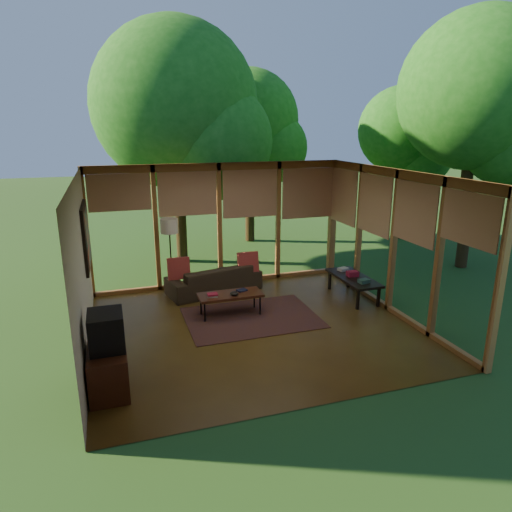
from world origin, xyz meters
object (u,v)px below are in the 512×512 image
object	(u,v)px
television	(106,331)
side_console	(353,279)
floor_lamp	(169,230)
coffee_table	(230,295)
sofa	(214,279)
media_cabinet	(108,368)

from	to	relation	value
television	side_console	world-z (taller)	television
floor_lamp	coffee_table	distance (m)	1.94
sofa	side_console	world-z (taller)	sofa
floor_lamp	television	bearing A→B (deg)	-111.39
media_cabinet	television	world-z (taller)	television
floor_lamp	side_console	bearing A→B (deg)	-20.14
media_cabinet	coffee_table	xyz separation A→B (m)	(2.21, 1.92, 0.09)
television	floor_lamp	bearing A→B (deg)	68.61
media_cabinet	floor_lamp	bearing A→B (deg)	68.31
media_cabinet	side_console	distance (m)	5.27
coffee_table	floor_lamp	bearing A→B (deg)	122.75
side_console	sofa	bearing A→B (deg)	155.27
sofa	side_console	size ratio (longest dim) A/B	1.42
television	floor_lamp	distance (m)	3.60
floor_lamp	side_console	distance (m)	3.91
coffee_table	television	bearing A→B (deg)	-138.81
floor_lamp	side_console	xyz separation A→B (m)	(3.55, -1.30, -1.00)
television	floor_lamp	world-z (taller)	floor_lamp
coffee_table	side_console	distance (m)	2.66
coffee_table	media_cabinet	bearing A→B (deg)	-139.07
floor_lamp	side_console	world-z (taller)	floor_lamp
media_cabinet	television	size ratio (longest dim) A/B	1.82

